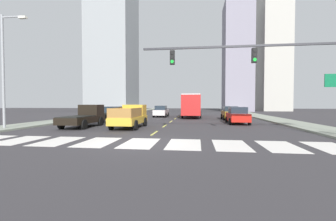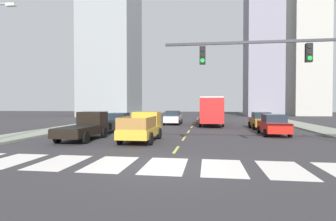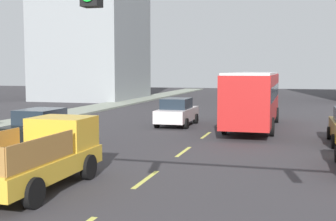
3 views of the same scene
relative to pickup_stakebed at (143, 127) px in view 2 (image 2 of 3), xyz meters
The scene contains 27 objects.
ground_plane 7.92m from the pickup_stakebed, 69.70° to the right, with size 160.00×160.00×0.00m, color #353336.
sidewalk_right 18.64m from the pickup_stakebed, 34.80° to the left, with size 3.16×110.00×0.15m, color gray.
sidewalk_left 14.50m from the pickup_stakebed, 132.77° to the left, with size 3.16×110.00×0.15m, color gray.
crosswalk_stripe_1 8.57m from the pickup_stakebed, 119.98° to the right, with size 1.69×3.14×0.01m, color silver.
crosswalk_stripe_2 7.68m from the pickup_stakebed, 104.64° to the right, with size 1.69×3.14×0.01m, color silver.
crosswalk_stripe_3 7.45m from the pickup_stakebed, 86.89° to the right, with size 1.69×3.14×0.01m, color silver.
crosswalk_stripe_4 7.92m from the pickup_stakebed, 69.70° to the right, with size 1.69×3.14×0.01m, color silver.
crosswalk_stripe_5 8.99m from the pickup_stakebed, 55.57° to the right, with size 1.69×3.14×0.01m, color silver.
crosswalk_stripe_6 10.48m from the pickup_stakebed, 44.97° to the right, with size 1.69×3.14×0.01m, color silver.
lane_dash_0 4.44m from the pickup_stakebed, 51.06° to the right, with size 0.16×2.40×0.01m, color #D1CC55.
lane_dash_1 3.31m from the pickup_stakebed, 30.76° to the left, with size 0.16×2.40×0.01m, color #D1CC55.
lane_dash_2 7.22m from the pickup_stakebed, 67.61° to the left, with size 0.16×2.40×0.01m, color #D1CC55.
lane_dash_3 11.98m from the pickup_stakebed, 76.79° to the left, with size 0.16×2.40×0.01m, color #D1CC55.
lane_dash_4 16.87m from the pickup_stakebed, 80.68° to the left, with size 0.16×2.40×0.01m, color #D1CC55.
lane_dash_5 21.82m from the pickup_stakebed, 82.81° to the left, with size 0.16×2.40×0.01m, color #D1CC55.
lane_dash_6 26.78m from the pickup_stakebed, 84.15° to the left, with size 0.16×2.40×0.01m, color #D1CC55.
lane_dash_7 31.76m from the pickup_stakebed, 85.07° to the left, with size 0.16×2.40×0.01m, color #D1CC55.
pickup_stakebed is the anchor object (origin of this frame).
pickup_dark 4.23m from the pickup_stakebed, behind, with size 2.18×5.20×1.96m.
city_bus 15.96m from the pickup_stakebed, 72.14° to the left, with size 2.72×10.80×3.32m.
sedan_near_left 10.81m from the pickup_stakebed, 25.51° to the left, with size 2.02×4.40×1.72m.
sedan_far 14.45m from the pickup_stakebed, 46.93° to the left, with size 2.02×4.40×1.72m.
sedan_near_right 15.15m from the pickup_stakebed, 89.23° to the left, with size 2.02×4.40×1.72m.
sedan_mid 7.21m from the pickup_stakebed, 121.58° to the left, with size 2.02×4.40×1.72m.
tower_tall_centre 45.63m from the pickup_stakebed, 113.16° to the left, with size 10.48×11.86×45.45m, color gray.
block_mid_left 56.56m from the pickup_stakebed, 60.85° to the left, with size 7.17×10.61×35.15m, color #AEABA1.
block_mid_right 46.48m from the pickup_stakebed, 69.06° to the left, with size 7.00×8.59×27.76m, color gray.
Camera 2 is at (1.73, -10.99, 2.54)m, focal length 29.08 mm.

